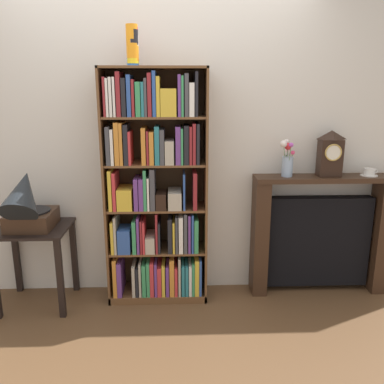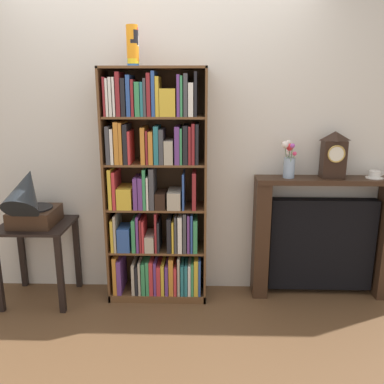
{
  "view_description": "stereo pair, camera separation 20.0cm",
  "coord_description": "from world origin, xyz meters",
  "px_view_note": "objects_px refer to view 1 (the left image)",
  "views": [
    {
      "loc": [
        0.17,
        -3.0,
        1.72
      ],
      "look_at": [
        0.29,
        0.12,
        0.91
      ],
      "focal_mm": 37.56,
      "sensor_mm": 36.0,
      "label": 1
    },
    {
      "loc": [
        0.37,
        -3.0,
        1.72
      ],
      "look_at": [
        0.29,
        0.12,
        0.91
      ],
      "focal_mm": 37.56,
      "sensor_mm": 36.0,
      "label": 2
    }
  ],
  "objects_px": {
    "fireplace_mantel": "(319,235)",
    "gramophone": "(26,203)",
    "side_table_left": "(35,246)",
    "bookshelf": "(156,194)",
    "cup_stack": "(132,45)",
    "mantel_clock": "(330,153)",
    "teacup_with_saucer": "(369,172)",
    "flower_vase": "(287,160)"
  },
  "relations": [
    {
      "from": "fireplace_mantel",
      "to": "gramophone",
      "type": "bearing_deg",
      "value": -174.41
    },
    {
      "from": "side_table_left",
      "to": "bookshelf",
      "type": "bearing_deg",
      "value": 4.67
    },
    {
      "from": "cup_stack",
      "to": "mantel_clock",
      "type": "bearing_deg",
      "value": 2.77
    },
    {
      "from": "gramophone",
      "to": "side_table_left",
      "type": "bearing_deg",
      "value": 90.0
    },
    {
      "from": "cup_stack",
      "to": "teacup_with_saucer",
      "type": "bearing_deg",
      "value": 2.35
    },
    {
      "from": "gramophone",
      "to": "bookshelf",
      "type": "bearing_deg",
      "value": 9.19
    },
    {
      "from": "side_table_left",
      "to": "cup_stack",
      "type": "bearing_deg",
      "value": 3.82
    },
    {
      "from": "mantel_clock",
      "to": "fireplace_mantel",
      "type": "bearing_deg",
      "value": 140.53
    },
    {
      "from": "cup_stack",
      "to": "mantel_clock",
      "type": "xyz_separation_m",
      "value": [
        1.55,
        0.07,
        -0.81
      ]
    },
    {
      "from": "fireplace_mantel",
      "to": "flower_vase",
      "type": "height_order",
      "value": "flower_vase"
    },
    {
      "from": "gramophone",
      "to": "flower_vase",
      "type": "bearing_deg",
      "value": 5.88
    },
    {
      "from": "mantel_clock",
      "to": "teacup_with_saucer",
      "type": "distance_m",
      "value": 0.37
    },
    {
      "from": "fireplace_mantel",
      "to": "cup_stack",
      "type": "bearing_deg",
      "value": -176.35
    },
    {
      "from": "mantel_clock",
      "to": "flower_vase",
      "type": "bearing_deg",
      "value": 179.78
    },
    {
      "from": "fireplace_mantel",
      "to": "teacup_with_saucer",
      "type": "height_order",
      "value": "teacup_with_saucer"
    },
    {
      "from": "gramophone",
      "to": "teacup_with_saucer",
      "type": "height_order",
      "value": "gramophone"
    },
    {
      "from": "side_table_left",
      "to": "flower_vase",
      "type": "bearing_deg",
      "value": 3.71
    },
    {
      "from": "side_table_left",
      "to": "flower_vase",
      "type": "xyz_separation_m",
      "value": [
        2.02,
        0.13,
        0.66
      ]
    },
    {
      "from": "gramophone",
      "to": "flower_vase",
      "type": "relative_size",
      "value": 1.79
    },
    {
      "from": "gramophone",
      "to": "mantel_clock",
      "type": "bearing_deg",
      "value": 4.99
    },
    {
      "from": "side_table_left",
      "to": "fireplace_mantel",
      "type": "distance_m",
      "value": 2.35
    },
    {
      "from": "gramophone",
      "to": "teacup_with_saucer",
      "type": "relative_size",
      "value": 3.8
    },
    {
      "from": "mantel_clock",
      "to": "teacup_with_saucer",
      "type": "bearing_deg",
      "value": 0.43
    },
    {
      "from": "bookshelf",
      "to": "cup_stack",
      "type": "bearing_deg",
      "value": -170.35
    },
    {
      "from": "gramophone",
      "to": "mantel_clock",
      "type": "distance_m",
      "value": 2.4
    },
    {
      "from": "side_table_left",
      "to": "teacup_with_saucer",
      "type": "distance_m",
      "value": 2.77
    },
    {
      "from": "side_table_left",
      "to": "mantel_clock",
      "type": "relative_size",
      "value": 1.78
    },
    {
      "from": "gramophone",
      "to": "fireplace_mantel",
      "type": "xyz_separation_m",
      "value": [
        2.34,
        0.23,
        -0.38
      ]
    },
    {
      "from": "bookshelf",
      "to": "flower_vase",
      "type": "height_order",
      "value": "bookshelf"
    },
    {
      "from": "gramophone",
      "to": "teacup_with_saucer",
      "type": "bearing_deg",
      "value": 4.42
    },
    {
      "from": "cup_stack",
      "to": "mantel_clock",
      "type": "relative_size",
      "value": 0.78
    },
    {
      "from": "cup_stack",
      "to": "bookshelf",
      "type": "bearing_deg",
      "value": 9.65
    },
    {
      "from": "gramophone",
      "to": "cup_stack",
      "type": "bearing_deg",
      "value": 9.11
    },
    {
      "from": "side_table_left",
      "to": "fireplace_mantel",
      "type": "relative_size",
      "value": 0.57
    },
    {
      "from": "cup_stack",
      "to": "fireplace_mantel",
      "type": "xyz_separation_m",
      "value": [
        1.52,
        0.1,
        -1.51
      ]
    },
    {
      "from": "cup_stack",
      "to": "flower_vase",
      "type": "bearing_deg",
      "value": 3.64
    },
    {
      "from": "flower_vase",
      "to": "fireplace_mantel",
      "type": "bearing_deg",
      "value": 3.71
    },
    {
      "from": "teacup_with_saucer",
      "to": "gramophone",
      "type": "bearing_deg",
      "value": -175.58
    },
    {
      "from": "flower_vase",
      "to": "teacup_with_saucer",
      "type": "bearing_deg",
      "value": 0.1
    },
    {
      "from": "cup_stack",
      "to": "mantel_clock",
      "type": "distance_m",
      "value": 1.75
    },
    {
      "from": "bookshelf",
      "to": "cup_stack",
      "type": "relative_size",
      "value": 6.51
    },
    {
      "from": "flower_vase",
      "to": "gramophone",
      "type": "bearing_deg",
      "value": -174.12
    }
  ]
}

